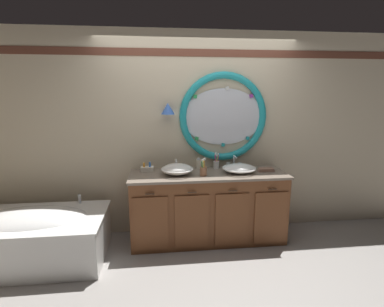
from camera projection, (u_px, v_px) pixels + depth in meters
The scene contains 13 objects.
ground_plane at pixel (203, 248), 3.53m from camera, with size 14.00×14.00×0.00m, color gray.
back_wall_assembly at pixel (199, 133), 3.83m from camera, with size 6.40×0.26×2.60m.
vanity_counter at pixel (208, 206), 3.69m from camera, with size 1.92×0.64×0.87m.
bathtub at pixel (32, 235), 3.21m from camera, with size 1.57×0.93×0.62m.
sink_basin_left at pixel (177, 169), 3.52m from camera, with size 0.39×0.39×0.13m.
sink_basin_right at pixel (239, 168), 3.61m from camera, with size 0.41×0.41×0.11m.
faucet_set_left at pixel (176, 165), 3.76m from camera, with size 0.20×0.14×0.14m.
faucet_set_right at pixel (234, 163), 3.84m from camera, with size 0.21×0.14×0.17m.
toothbrush_holder_left at pixel (203, 171), 3.47m from camera, with size 0.09×0.09×0.22m.
toothbrush_holder_right at pixel (216, 164), 3.82m from camera, with size 0.08×0.08×0.21m.
soap_dispenser at pixel (198, 164), 3.78m from camera, with size 0.07×0.07×0.15m.
folded_hand_towel at pixel (266, 170), 3.68m from camera, with size 0.20×0.10×0.04m.
toiletry_basket at pixel (147, 169), 3.67m from camera, with size 0.16×0.10×0.12m.
Camera 1 is at (-0.51, -3.18, 1.84)m, focal length 27.38 mm.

